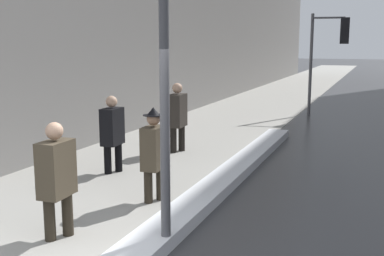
% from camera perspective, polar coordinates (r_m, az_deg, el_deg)
% --- Properties ---
extents(sidewalk_slab, '(4.00, 80.00, 0.01)m').
position_cam_1_polar(sidewalk_slab, '(19.74, 7.41, 2.48)').
color(sidewalk_slab, '#9E9B93').
rests_on(sidewalk_slab, ground).
extents(snow_bank_curb, '(0.55, 9.69, 0.19)m').
position_cam_1_polar(snow_bank_curb, '(9.11, 4.23, -5.76)').
color(snow_bank_curb, white).
rests_on(snow_bank_curb, ground).
extents(lamp_post, '(0.28, 0.28, 4.16)m').
position_cam_1_polar(lamp_post, '(5.71, -3.33, 9.76)').
color(lamp_post, '#515156').
rests_on(lamp_post, ground).
extents(traffic_light_near, '(1.31, 0.39, 3.60)m').
position_cam_1_polar(traffic_light_near, '(17.83, 16.25, 9.71)').
color(traffic_light_near, '#515156').
rests_on(traffic_light_near, ground).
extents(pedestrian_nearside, '(0.32, 0.52, 1.57)m').
position_cam_1_polar(pedestrian_nearside, '(6.54, -15.76, -5.39)').
color(pedestrian_nearside, '#2A241B').
rests_on(pedestrian_nearside, ground).
extents(pedestrian_in_fedora, '(0.33, 0.49, 1.57)m').
position_cam_1_polar(pedestrian_in_fedora, '(7.78, -4.54, -2.71)').
color(pedestrian_in_fedora, '#2A241B').
rests_on(pedestrian_in_fedora, ground).
extents(pedestrian_in_glasses, '(0.32, 0.52, 1.56)m').
position_cam_1_polar(pedestrian_in_glasses, '(9.63, -9.42, -0.31)').
color(pedestrian_in_glasses, black).
rests_on(pedestrian_in_glasses, ground).
extents(pedestrian_with_shoulder_bag, '(0.34, 0.75, 1.65)m').
position_cam_1_polar(pedestrian_with_shoulder_bag, '(11.36, -1.72, 1.65)').
color(pedestrian_with_shoulder_bag, black).
rests_on(pedestrian_with_shoulder_bag, ground).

